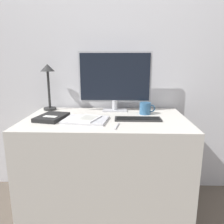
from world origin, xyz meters
TOP-DOWN VIEW (x-y plane):
  - wall_back at (0.00, 0.58)m, footprint 3.60×0.05m
  - desk at (0.00, 0.18)m, footprint 1.17×0.69m
  - monitor at (0.06, 0.42)m, footprint 0.59×0.11m
  - keyboard at (0.23, 0.13)m, footprint 0.32×0.11m
  - laptop at (-0.13, 0.09)m, footprint 0.32×0.26m
  - ereader at (-0.12, 0.09)m, footprint 0.19×0.22m
  - desk_lamp at (-0.49, 0.43)m, footprint 0.12×0.12m
  - notebook at (-0.38, 0.14)m, footprint 0.22×0.27m
  - coffee_mug at (0.30, 0.31)m, footprint 0.12×0.09m
  - pen at (0.08, -0.04)m, footprint 0.03×0.13m

SIDE VIEW (x-z plane):
  - desk at x=0.00m, z-range 0.00..0.76m
  - pen at x=0.08m, z-range 0.76..0.77m
  - keyboard at x=0.23m, z-range 0.76..0.77m
  - laptop at x=-0.13m, z-range 0.76..0.77m
  - notebook at x=-0.38m, z-range 0.76..0.79m
  - ereader at x=-0.12m, z-range 0.77..0.78m
  - coffee_mug at x=0.30m, z-range 0.76..0.85m
  - monitor at x=0.06m, z-range 0.78..1.26m
  - desk_lamp at x=-0.49m, z-range 0.83..1.21m
  - wall_back at x=0.00m, z-range 0.00..2.40m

